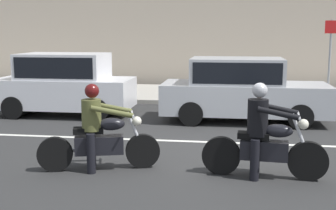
{
  "coord_description": "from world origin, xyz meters",
  "views": [
    {
      "loc": [
        0.24,
        -8.68,
        2.43
      ],
      "look_at": [
        -0.9,
        -0.86,
        1.11
      ],
      "focal_mm": 47.38,
      "sensor_mm": 36.0,
      "label": 1
    }
  ],
  "objects_px": {
    "parked_hatchback_white": "(64,83)",
    "street_sign_post": "(330,51)",
    "motorcycle_with_rider_olive": "(98,135)",
    "parked_sedan_silver": "(241,89)",
    "motorcycle_with_rider_black_leather": "(263,139)"
  },
  "relations": [
    {
      "from": "motorcycle_with_rider_black_leather",
      "to": "parked_hatchback_white",
      "type": "xyz_separation_m",
      "value": [
        -5.36,
        4.88,
        0.28
      ]
    },
    {
      "from": "motorcycle_with_rider_olive",
      "to": "parked_sedan_silver",
      "type": "xyz_separation_m",
      "value": [
        2.56,
        4.7,
        0.25
      ]
    },
    {
      "from": "motorcycle_with_rider_olive",
      "to": "motorcycle_with_rider_black_leather",
      "type": "height_order",
      "value": "motorcycle_with_rider_black_leather"
    },
    {
      "from": "motorcycle_with_rider_olive",
      "to": "motorcycle_with_rider_black_leather",
      "type": "bearing_deg",
      "value": -0.19
    },
    {
      "from": "motorcycle_with_rider_olive",
      "to": "parked_hatchback_white",
      "type": "relative_size",
      "value": 0.53
    },
    {
      "from": "motorcycle_with_rider_olive",
      "to": "parked_sedan_silver",
      "type": "height_order",
      "value": "parked_sedan_silver"
    },
    {
      "from": "parked_sedan_silver",
      "to": "street_sign_post",
      "type": "height_order",
      "value": "street_sign_post"
    },
    {
      "from": "parked_hatchback_white",
      "to": "street_sign_post",
      "type": "relative_size",
      "value": 1.46
    },
    {
      "from": "motorcycle_with_rider_black_leather",
      "to": "parked_sedan_silver",
      "type": "distance_m",
      "value": 4.72
    },
    {
      "from": "parked_sedan_silver",
      "to": "parked_hatchback_white",
      "type": "xyz_separation_m",
      "value": [
        -5.08,
        0.17,
        0.05
      ]
    },
    {
      "from": "parked_sedan_silver",
      "to": "parked_hatchback_white",
      "type": "bearing_deg",
      "value": 178.03
    },
    {
      "from": "motorcycle_with_rider_black_leather",
      "to": "parked_sedan_silver",
      "type": "height_order",
      "value": "parked_sedan_silver"
    },
    {
      "from": "parked_hatchback_white",
      "to": "street_sign_post",
      "type": "distance_m",
      "value": 9.13
    },
    {
      "from": "parked_hatchback_white",
      "to": "street_sign_post",
      "type": "bearing_deg",
      "value": 25.84
    },
    {
      "from": "parked_hatchback_white",
      "to": "motorcycle_with_rider_black_leather",
      "type": "bearing_deg",
      "value": -42.33
    }
  ]
}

